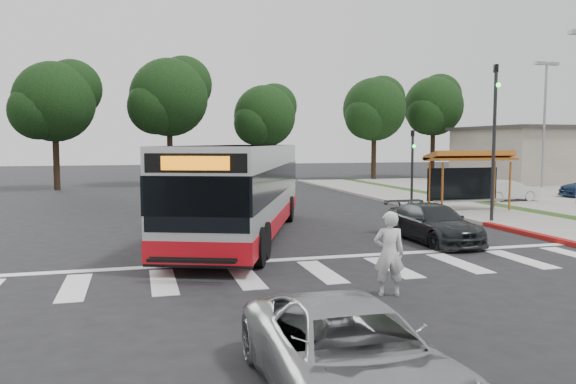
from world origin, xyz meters
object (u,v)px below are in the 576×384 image
object	(u,v)px
dark_sedan	(433,223)
transit_bus	(242,191)
silver_suv_south	(350,355)
pedestrian	(389,253)

from	to	relation	value
dark_sedan	transit_bus	bearing A→B (deg)	154.19
transit_bus	silver_suv_south	distance (m)	13.03
silver_suv_south	pedestrian	bearing A→B (deg)	59.93
pedestrian	silver_suv_south	world-z (taller)	pedestrian
pedestrian	dark_sedan	distance (m)	7.20
transit_bus	pedestrian	xyz separation A→B (m)	(1.68, -8.38, -0.69)
pedestrian	silver_suv_south	distance (m)	5.32
pedestrian	silver_suv_south	xyz separation A→B (m)	(-2.70, -4.57, -0.29)
pedestrian	silver_suv_south	bearing A→B (deg)	72.98
transit_bus	silver_suv_south	world-z (taller)	transit_bus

